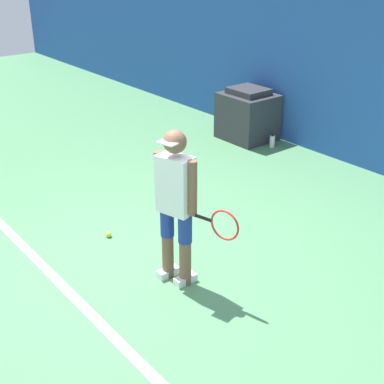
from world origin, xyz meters
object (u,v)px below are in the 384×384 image
(tennis_ball, at_px, (108,234))
(water_bottle, at_px, (272,141))
(tennis_player, at_px, (177,202))
(covered_chair, at_px, (248,115))

(tennis_ball, height_order, water_bottle, water_bottle)
(tennis_player, xyz_separation_m, tennis_ball, (-1.20, -0.10, -0.85))
(tennis_ball, distance_m, water_bottle, 3.80)
(tennis_ball, relative_size, water_bottle, 0.31)
(tennis_ball, height_order, covered_chair, covered_chair)
(tennis_player, xyz_separation_m, water_bottle, (-2.09, 3.59, -0.79))
(tennis_player, distance_m, tennis_ball, 1.47)
(tennis_ball, distance_m, covered_chair, 3.96)
(tennis_ball, bearing_deg, water_bottle, 103.63)
(tennis_player, xyz_separation_m, covered_chair, (-2.66, 3.55, -0.46))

